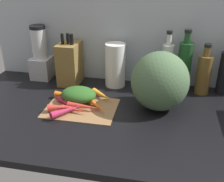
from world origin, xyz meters
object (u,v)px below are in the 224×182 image
at_px(carrot_7, 68,95).
at_px(carrot_9, 85,107).
at_px(blender_appliance, 41,56).
at_px(carrot_1, 68,104).
at_px(carrot_4, 66,110).
at_px(carrot_0, 74,104).
at_px(cutting_board, 81,108).
at_px(winter_squash, 160,81).
at_px(bottle_2, 204,74).
at_px(carrot_10, 77,100).
at_px(carrot_2, 83,96).
at_px(carrot_5, 103,95).
at_px(bottle_3, 224,71).
at_px(carrot_11, 88,94).
at_px(paper_towel_roll, 115,65).
at_px(carrot_8, 75,110).
at_px(bottle_1, 184,66).
at_px(carrot_6, 61,107).
at_px(knife_block, 70,63).
at_px(carrot_3, 97,105).
at_px(bottle_0, 167,67).

xyz_separation_m(carrot_7, carrot_9, (0.11, -0.09, -0.00)).
height_order(carrot_9, blender_appliance, blender_appliance).
bearing_deg(carrot_1, carrot_4, -73.82).
xyz_separation_m(carrot_0, blender_appliance, (-0.29, 0.30, 0.11)).
height_order(cutting_board, winter_squash, winter_squash).
bearing_deg(winter_squash, bottle_2, 44.40).
bearing_deg(carrot_9, carrot_10, 134.58).
bearing_deg(carrot_2, carrot_5, 14.60).
bearing_deg(carrot_1, carrot_10, 53.59).
bearing_deg(bottle_3, cutting_board, -155.13).
distance_m(carrot_1, bottle_2, 0.69).
relative_size(carrot_7, bottle_3, 0.46).
relative_size(cutting_board, carrot_11, 2.07).
relative_size(carrot_4, paper_towel_roll, 0.64).
bearing_deg(carrot_7, carrot_8, -57.20).
relative_size(carrot_8, blender_appliance, 0.44).
distance_m(carrot_0, bottle_1, 0.59).
bearing_deg(carrot_6, carrot_10, 62.36).
distance_m(carrot_6, bottle_2, 0.73).
height_order(carrot_1, carrot_5, carrot_5).
distance_m(knife_block, bottle_3, 0.81).
xyz_separation_m(carrot_5, carrot_8, (-0.09, -0.15, -0.00)).
distance_m(winter_squash, paper_towel_roll, 0.32).
relative_size(carrot_10, bottle_2, 0.43).
bearing_deg(carrot_4, carrot_7, 107.96).
bearing_deg(paper_towel_roll, carrot_11, -118.37).
relative_size(carrot_1, carrot_3, 1.08).
relative_size(carrot_0, bottle_1, 0.49).
xyz_separation_m(carrot_4, carrot_6, (-0.03, 0.02, -0.00)).
relative_size(cutting_board, paper_towel_roll, 1.39).
bearing_deg(carrot_5, carrot_10, -148.40).
bearing_deg(carrot_2, bottle_0, 27.70).
height_order(carrot_3, carrot_7, carrot_7).
bearing_deg(carrot_8, carrot_2, 91.67).
height_order(carrot_8, blender_appliance, blender_appliance).
height_order(carrot_5, blender_appliance, blender_appliance).
xyz_separation_m(carrot_4, carrot_7, (-0.05, 0.15, -0.00)).
bearing_deg(carrot_10, bottle_2, 22.50).
xyz_separation_m(carrot_0, carrot_10, (0.00, 0.03, 0.01)).
bearing_deg(bottle_0, bottle_1, 4.88).
relative_size(carrot_1, knife_block, 0.59).
bearing_deg(carrot_10, carrot_4, -95.70).
distance_m(carrot_2, paper_towel_roll, 0.26).
height_order(carrot_4, winter_squash, winter_squash).
height_order(carrot_8, carrot_10, carrot_10).
relative_size(carrot_11, bottle_1, 0.49).
bearing_deg(carrot_0, carrot_8, -65.31).
bearing_deg(carrot_2, bottle_1, 23.97).
height_order(carrot_3, carrot_5, carrot_5).
distance_m(paper_towel_roll, bottle_0, 0.27).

